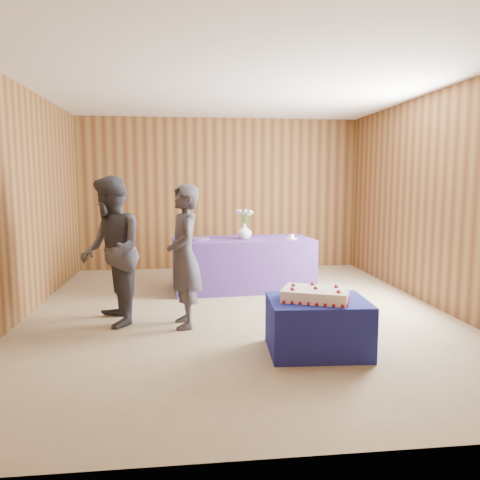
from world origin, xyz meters
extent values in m
plane|color=gray|center=(0.00, 0.00, 0.00)|extent=(6.00, 6.00, 0.00)
cube|color=brown|center=(0.00, 3.00, 1.35)|extent=(5.00, 0.04, 2.70)
cube|color=brown|center=(0.00, -3.00, 1.35)|extent=(5.00, 0.04, 2.70)
cube|color=brown|center=(-2.50, 0.00, 1.35)|extent=(0.04, 6.00, 2.70)
cube|color=brown|center=(2.50, 0.00, 1.35)|extent=(0.04, 6.00, 2.70)
cube|color=white|center=(0.00, 0.00, 2.70)|extent=(5.00, 6.00, 0.04)
cube|color=navy|center=(0.59, -1.37, 0.25)|extent=(0.94, 0.75, 0.50)
cube|color=#4F3085|center=(0.21, 1.25, 0.38)|extent=(2.06, 1.05, 0.75)
cube|color=white|center=(0.55, -1.40, 0.55)|extent=(0.69, 0.58, 0.11)
sphere|color=#A20C28|center=(0.21, -1.46, 0.52)|extent=(0.03, 0.03, 0.03)
sphere|color=#A20C28|center=(0.75, -1.69, 0.52)|extent=(0.03, 0.03, 0.03)
sphere|color=#A20C28|center=(0.36, -1.10, 0.52)|extent=(0.03, 0.03, 0.03)
sphere|color=#A20C28|center=(0.90, -1.33, 0.52)|extent=(0.03, 0.03, 0.03)
sphere|color=#A20C28|center=(0.35, -1.42, 0.62)|extent=(0.04, 0.04, 0.04)
cone|color=#166116|center=(0.38, -1.42, 0.61)|extent=(0.02, 0.03, 0.02)
sphere|color=#A20C28|center=(0.73, -1.37, 0.62)|extent=(0.04, 0.04, 0.04)
cone|color=#166116|center=(0.76, -1.37, 0.61)|extent=(0.02, 0.03, 0.02)
sphere|color=#A20C28|center=(0.55, -1.40, 0.62)|extent=(0.04, 0.04, 0.04)
cone|color=#166116|center=(0.58, -1.40, 0.61)|extent=(0.02, 0.03, 0.02)
imported|color=white|center=(0.23, 1.22, 0.86)|extent=(0.23, 0.23, 0.22)
cylinder|color=#26612A|center=(0.27, 1.22, 1.06)|extent=(0.01, 0.01, 0.17)
sphere|color=#C1A4D4|center=(0.33, 1.22, 1.14)|extent=(0.06, 0.06, 0.06)
cylinder|color=#26612A|center=(0.26, 1.25, 1.06)|extent=(0.01, 0.01, 0.17)
sphere|color=silver|center=(0.30, 1.30, 1.14)|extent=(0.06, 0.06, 0.06)
cylinder|color=#26612A|center=(0.23, 1.26, 1.06)|extent=(0.01, 0.01, 0.17)
sphere|color=#C1A4D4|center=(0.23, 1.33, 1.14)|extent=(0.06, 0.06, 0.06)
cylinder|color=#26612A|center=(0.20, 1.25, 1.06)|extent=(0.01, 0.01, 0.17)
sphere|color=silver|center=(0.16, 1.30, 1.14)|extent=(0.06, 0.06, 0.06)
cylinder|color=#26612A|center=(0.19, 1.22, 1.06)|extent=(0.01, 0.01, 0.17)
sphere|color=#C1A4D4|center=(0.13, 1.22, 1.14)|extent=(0.06, 0.06, 0.06)
cylinder|color=#26612A|center=(0.20, 1.20, 1.06)|extent=(0.01, 0.01, 0.17)
sphere|color=silver|center=(0.16, 1.15, 1.14)|extent=(0.06, 0.06, 0.06)
cylinder|color=#26612A|center=(0.23, 1.18, 1.06)|extent=(0.01, 0.01, 0.17)
sphere|color=#C1A4D4|center=(0.23, 1.12, 1.14)|extent=(0.06, 0.06, 0.06)
cylinder|color=#26612A|center=(0.26, 1.20, 1.06)|extent=(0.01, 0.01, 0.17)
sphere|color=silver|center=(0.30, 1.15, 1.14)|extent=(0.06, 0.06, 0.06)
cylinder|color=#584992|center=(-0.47, 1.23, 0.76)|extent=(0.42, 0.42, 0.02)
cylinder|color=white|center=(0.91, 1.15, 0.76)|extent=(0.21, 0.21, 0.01)
cube|color=white|center=(0.91, 1.15, 0.79)|extent=(0.08, 0.08, 0.05)
sphere|color=#A20C28|center=(0.91, 1.13, 0.83)|extent=(0.02, 0.02, 0.02)
cube|color=silver|center=(0.90, 0.98, 0.75)|extent=(0.26, 0.06, 0.00)
imported|color=#36353E|center=(-0.64, -0.45, 0.78)|extent=(0.45, 0.61, 1.55)
imported|color=#363640|center=(-1.43, -0.29, 0.82)|extent=(0.83, 0.95, 1.65)
camera|label=1|loc=(-0.62, -5.47, 1.59)|focal=35.00mm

